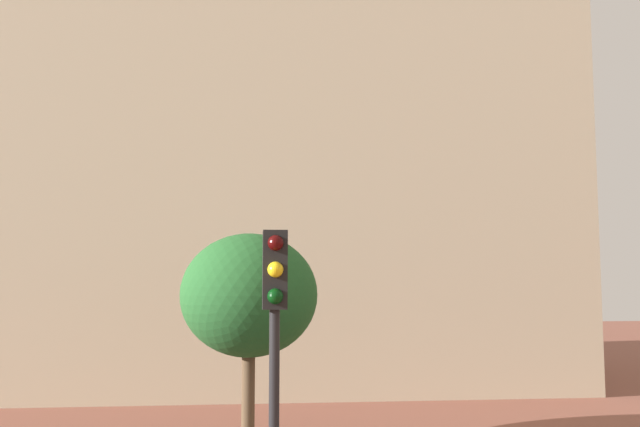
{
  "coord_description": "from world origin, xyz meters",
  "views": [
    {
      "loc": [
        -1.05,
        -3.48,
        4.1
      ],
      "look_at": [
        0.4,
        10.1,
        5.45
      ],
      "focal_mm": 39.63,
      "sensor_mm": 36.0,
      "label": 1
    }
  ],
  "objects": [
    {
      "name": "tree_curb_far",
      "position": [
        -0.94,
        14.0,
        3.8
      ],
      "size": [
        3.36,
        3.36,
        5.33
      ],
      "color": "brown",
      "rests_on": "ground_plane"
    },
    {
      "name": "traffic_light_pole",
      "position": [
        -0.71,
        4.6,
        3.29
      ],
      "size": [
        0.28,
        0.34,
        4.71
      ],
      "color": "black",
      "rests_on": "ground_plane"
    },
    {
      "name": "landmark_building",
      "position": [
        -1.7,
        28.61,
        9.67
      ],
      "size": [
        27.38,
        15.38,
        30.63
      ],
      "color": "beige",
      "rests_on": "ground_plane"
    }
  ]
}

